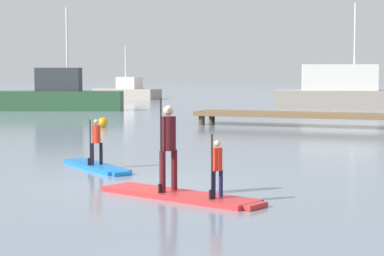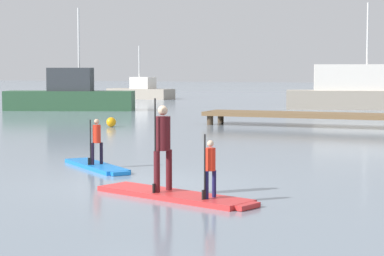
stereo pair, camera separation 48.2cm
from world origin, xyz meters
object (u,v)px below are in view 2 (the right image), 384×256
object	(u,v)px
paddler_adult	(163,142)
trawler_grey_distant	(360,92)
paddler_child_front	(210,166)
paddleboard_near	(97,166)
motor_boat_small_navy	(141,91)
paddler_child_solo	(96,139)
paddleboard_far	(176,196)
mooring_buoy_mid	(111,122)
fishing_boat_green_midground	(70,95)

from	to	relation	value
paddler_adult	trawler_grey_distant	world-z (taller)	trawler_grey_distant
paddler_adult	paddler_child_front	size ratio (longest dim) A/B	1.52
paddleboard_near	motor_boat_small_navy	bearing A→B (deg)	114.34
paddleboard_near	paddler_child_front	xyz separation A→B (m)	(4.35, -3.50, 0.66)
paddler_child_solo	paddleboard_far	bearing A→B (deg)	-42.21
paddler_adult	trawler_grey_distant	distance (m)	33.38
paddleboard_near	trawler_grey_distant	distance (m)	30.30
paddler_child_solo	paddleboard_far	xyz separation A→B (m)	(3.54, -3.21, -0.70)
paddleboard_near	mooring_buoy_mid	xyz separation A→B (m)	(-5.95, 11.89, 0.16)
paddleboard_near	paddler_adult	size ratio (longest dim) A/B	1.47
paddleboard_far	paddleboard_near	bearing A→B (deg)	137.66
paddler_adult	mooring_buoy_mid	bearing A→B (deg)	121.39
paddleboard_far	paddler_child_front	world-z (taller)	paddler_child_front
paddleboard_near	fishing_boat_green_midground	distance (m)	26.47
trawler_grey_distant	motor_boat_small_navy	bearing A→B (deg)	155.07
paddleboard_far	trawler_grey_distant	distance (m)	33.51
paddleboard_far	mooring_buoy_mid	distance (m)	17.83
paddleboard_far	motor_boat_small_navy	xyz separation A→B (m)	(-21.32, 42.54, 0.58)
paddleboard_far	paddler_child_front	size ratio (longest dim) A/B	3.01
trawler_grey_distant	fishing_boat_green_midground	bearing A→B (deg)	-153.60
paddleboard_far	paddler_child_front	xyz separation A→B (m)	(0.82, -0.29, 0.66)
motor_boat_small_navy	mooring_buoy_mid	bearing A→B (deg)	-66.65
paddleboard_near	paddleboard_far	size ratio (longest dim) A/B	0.74
paddler_child_front	trawler_grey_distant	xyz separation A→B (m)	(-2.58, 33.74, 0.36)
paddleboard_far	trawler_grey_distant	world-z (taller)	trawler_grey_distant
motor_boat_small_navy	mooring_buoy_mid	world-z (taller)	motor_boat_small_navy
paddler_child_solo	fishing_boat_green_midground	size ratio (longest dim) A/B	0.15
trawler_grey_distant	paddler_adult	bearing A→B (deg)	-87.52
paddleboard_near	paddler_child_solo	xyz separation A→B (m)	(-0.01, -0.01, 0.70)
paddleboard_near	paddler_child_solo	world-z (taller)	paddler_child_solo
paddleboard_near	paddler_child_front	distance (m)	5.62
paddler_child_solo	mooring_buoy_mid	xyz separation A→B (m)	(-5.94, 11.90, -0.54)
paddleboard_far	mooring_buoy_mid	bearing A→B (deg)	122.10
paddler_child_front	trawler_grey_distant	bearing A→B (deg)	94.38
paddleboard_far	fishing_boat_green_midground	xyz separation A→B (m)	(-17.82, 25.48, 0.85)
paddleboard_far	paddler_adult	distance (m)	1.07
paddleboard_near	paddler_child_solo	size ratio (longest dim) A/B	2.36
paddler_adult	mooring_buoy_mid	size ratio (longest dim) A/B	4.37
paddler_adult	motor_boat_small_navy	size ratio (longest dim) A/B	0.30
paddler_child_front	trawler_grey_distant	world-z (taller)	trawler_grey_distant
paddleboard_far	paddler_adult	xyz separation A→B (m)	(-0.32, 0.10, 1.02)
paddler_child_front	motor_boat_small_navy	distance (m)	48.21
paddler_child_solo	motor_boat_small_navy	distance (m)	43.17
paddler_child_solo	trawler_grey_distant	bearing A→B (deg)	86.64
paddleboard_near	trawler_grey_distant	size ratio (longest dim) A/B	0.27
paddler_child_solo	trawler_grey_distant	size ratio (longest dim) A/B	0.12
trawler_grey_distant	paddler_child_front	bearing A→B (deg)	-85.62
paddler_adult	paddleboard_far	bearing A→B (deg)	-17.53
mooring_buoy_mid	motor_boat_small_navy	bearing A→B (deg)	113.35
paddler_child_solo	paddler_adult	xyz separation A→B (m)	(3.22, -3.11, 0.33)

